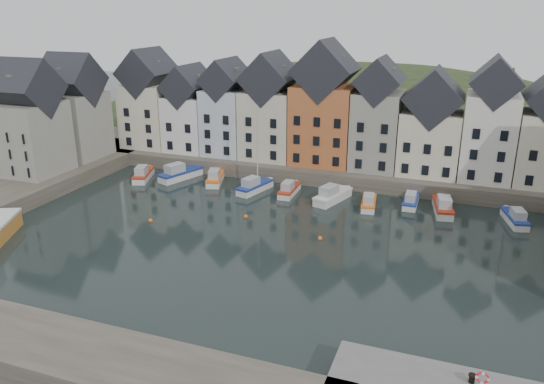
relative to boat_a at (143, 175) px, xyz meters
The scene contains 19 objects.
ground 29.14m from the boat_a, 34.82° to the right, with size 260.00×260.00×0.00m, color black.
far_quay 27.40m from the boat_a, 29.19° to the left, with size 90.00×16.00×2.00m, color #4A4538.
near_wall 41.07m from the boat_a, 70.19° to the right, with size 50.00×6.00×2.00m, color #4A4538.
hillside 49.71m from the boat_a, 58.70° to the left, with size 153.60×70.40×64.00m.
far_terrace 30.53m from the boat_a, 22.73° to the left, with size 72.37×8.16×17.78m.
left_terrace 14.92m from the boat_a, 165.45° to the right, with size 7.65×17.00×15.69m.
mooring_buoys 22.91m from the boat_a, 29.57° to the right, with size 20.50×5.50×0.50m.
boat_a is the anchor object (origin of this frame).
boat_b 5.31m from the boat_a, 21.49° to the left, with size 4.42×7.36×2.70m.
boat_c 10.82m from the boat_a, 11.40° to the left, with size 3.72×6.48×2.38m.
boat_d 17.29m from the boat_a, ahead, with size 3.51×6.54×11.94m.
boat_e 22.14m from the boat_a, ahead, with size 1.93×5.73×2.18m.
boat_f 28.18m from the boat_a, ahead, with size 3.95×6.98×2.56m.
boat_g 33.04m from the boat_a, ahead, with size 2.40×5.62×2.09m.
boat_h 37.99m from the boat_a, ahead, with size 1.79×5.53×2.12m.
boat_i 41.89m from the boat_a, ahead, with size 3.04×6.72×2.49m.
boat_j 49.97m from the boat_a, ahead, with size 3.08×5.92×2.18m.
mooring_bollard 56.23m from the boat_a, 36.12° to the right, with size 0.48×0.48×0.56m.
life_ring_post 57.00m from the boat_a, 36.26° to the right, with size 0.80×0.17×1.30m.
Camera 1 is at (19.26, -45.99, 23.85)m, focal length 35.00 mm.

